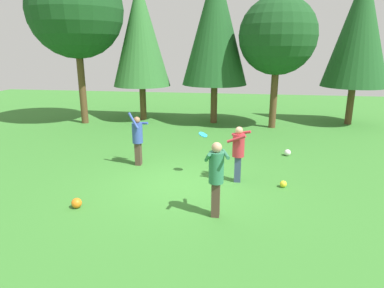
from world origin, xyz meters
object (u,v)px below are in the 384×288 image
object	(u,v)px
tree_far_left	(75,10)
tree_far_right	(360,28)
person_catcher	(238,150)
tree_right	(278,36)
person_bystander	(216,173)
ball_white	(287,153)
person_thrower	(138,137)
ball_yellow	(283,184)
ball_orange	(77,203)
frisbee	(203,135)
tree_center	(215,25)
tree_left	(140,34)

from	to	relation	value
tree_far_left	tree_far_right	bearing A→B (deg)	7.53
person_catcher	tree_far_right	world-z (taller)	tree_far_right
tree_far_left	tree_right	bearing A→B (deg)	2.35
person_bystander	ball_white	size ratio (longest dim) A/B	7.62
person_thrower	person_bystander	xyz separation A→B (m)	(2.83, -3.18, 0.09)
ball_white	person_thrower	bearing A→B (deg)	-160.73
person_catcher	ball_yellow	xyz separation A→B (m)	(1.28, -0.25, -0.87)
person_bystander	ball_orange	distance (m)	3.51
person_thrower	frisbee	world-z (taller)	person_thrower
person_thrower	person_bystander	distance (m)	4.26
ball_yellow	tree_far_right	distance (m)	10.80
frisbee	ball_orange	xyz separation A→B (m)	(-2.77, -2.66, -1.15)
frisbee	person_thrower	bearing A→B (deg)	164.37
tree_far_right	tree_center	distance (m)	6.85
person_bystander	tree_right	world-z (taller)	tree_right
ball_white	ball_yellow	bearing A→B (deg)	-98.64
person_bystander	tree_center	world-z (taller)	tree_center
tree_right	tree_far_right	bearing A→B (deg)	19.50
person_catcher	ball_yellow	distance (m)	1.57
person_catcher	ball_white	world-z (taller)	person_catcher
ball_yellow	tree_right	bearing A→B (deg)	88.28
person_bystander	tree_far_right	size ratio (longest dim) A/B	0.24
person_bystander	frisbee	size ratio (longest dim) A/B	5.19
person_thrower	person_catcher	bearing A→B (deg)	-0.83
frisbee	ball_white	xyz separation A→B (m)	(2.80, 2.38, -1.16)
ball_orange	tree_right	distance (m)	11.71
person_catcher	person_thrower	bearing A→B (deg)	1.72
ball_orange	tree_far_right	distance (m)	15.01
frisbee	ball_yellow	size ratio (longest dim) A/B	1.79
tree_left	tree_far_right	distance (m)	10.67
ball_yellow	tree_right	world-z (taller)	tree_right
ball_yellow	tree_left	xyz separation A→B (m)	(-6.53, 8.43, 4.33)
person_catcher	ball_orange	world-z (taller)	person_catcher
tree_left	tree_center	world-z (taller)	tree_center
person_catcher	ball_white	bearing A→B (deg)	-104.32
tree_far_right	tree_right	xyz separation A→B (m)	(-3.90, -1.38, -0.37)
ball_yellow	tree_right	distance (m)	8.59
ball_yellow	tree_right	xyz separation A→B (m)	(0.23, 7.50, 4.17)
person_bystander	ball_white	world-z (taller)	person_bystander
person_bystander	person_thrower	bearing A→B (deg)	28.29
tree_left	tree_right	xyz separation A→B (m)	(6.75, -0.92, -0.17)
frisbee	tree_left	bearing A→B (deg)	118.12
person_thrower	tree_far_left	xyz separation A→B (m)	(-4.70, 5.89, 4.50)
ball_white	tree_center	size ratio (longest dim) A/B	0.03
frisbee	tree_center	world-z (taller)	tree_center
frisbee	person_catcher	bearing A→B (deg)	-18.18
person_catcher	tree_far_left	world-z (taller)	tree_far_left
person_bystander	tree_right	xyz separation A→B (m)	(1.96, 9.46, 3.20)
tree_left	tree_far_left	bearing A→B (deg)	-154.40
person_thrower	tree_left	size ratio (longest dim) A/B	0.25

